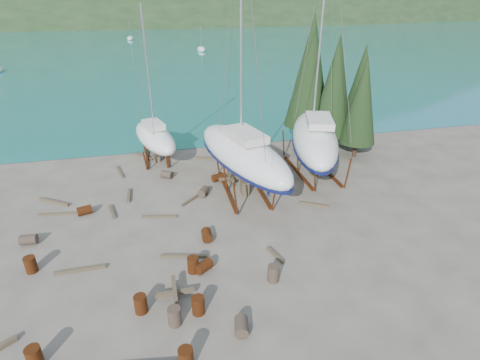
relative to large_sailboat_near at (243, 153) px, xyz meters
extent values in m
plane|color=#564C44|center=(-3.04, -6.06, -2.89)|extent=(600.00, 600.00, 0.00)
plane|color=#197F7F|center=(-3.04, 308.94, -2.88)|extent=(700.00, 700.00, 0.00)
ellipsoid|color=#1B3018|center=(-3.04, 313.94, -2.89)|extent=(800.00, 360.00, 110.00)
cube|color=beige|center=(-63.04, 183.94, -0.89)|extent=(6.00, 5.00, 4.00)
cube|color=#A54C2D|center=(-63.04, 183.94, 1.91)|extent=(6.60, 5.60, 1.60)
cube|color=beige|center=(-23.04, 183.94, -0.89)|extent=(6.00, 5.00, 4.00)
cube|color=#A54C2D|center=(-23.04, 183.94, 1.91)|extent=(6.60, 5.60, 1.60)
cube|color=beige|center=(26.96, 183.94, -0.89)|extent=(6.00, 5.00, 4.00)
cube|color=#A54C2D|center=(26.96, 183.94, 1.91)|extent=(6.60, 5.60, 1.60)
cylinder|color=black|center=(9.46, 5.94, -2.09)|extent=(0.36, 0.36, 1.60)
cone|color=black|center=(9.46, 5.94, 2.91)|extent=(3.60, 3.60, 8.40)
cylinder|color=black|center=(10.96, 3.94, -2.21)|extent=(0.36, 0.36, 1.36)
cone|color=black|center=(10.96, 3.94, 2.04)|extent=(3.06, 3.06, 7.14)
cylinder|color=black|center=(7.96, 7.94, -1.97)|extent=(0.36, 0.36, 1.84)
cone|color=black|center=(7.96, 7.94, 3.78)|extent=(4.14, 4.14, 9.66)
cylinder|color=black|center=(12.46, 6.94, -2.17)|extent=(0.36, 0.36, 1.44)
cone|color=black|center=(12.46, 6.94, 2.33)|extent=(3.24, 3.24, 7.56)
ellipsoid|color=white|center=(6.96, 73.94, -2.51)|extent=(2.00, 5.00, 1.40)
cylinder|color=silver|center=(6.96, 73.94, 0.34)|extent=(0.08, 0.08, 5.00)
ellipsoid|color=white|center=(-11.04, 103.94, -2.51)|extent=(2.00, 5.00, 1.40)
cylinder|color=silver|center=(-11.04, 103.94, 0.34)|extent=(0.08, 0.08, 5.00)
ellipsoid|color=white|center=(0.00, 0.02, -0.04)|extent=(6.15, 11.86, 2.66)
cube|color=#0D1341|center=(0.00, -0.55, -0.92)|extent=(0.77, 2.04, 1.00)
cube|color=silver|center=(0.00, -0.55, 1.54)|extent=(2.65, 3.77, 0.50)
cylinder|color=silver|center=(0.00, 0.59, 8.22)|extent=(0.14, 0.14, 13.66)
cube|color=#572B0F|center=(-1.16, 0.02, -2.79)|extent=(0.18, 6.26, 0.20)
cube|color=#572B0F|center=(1.16, 0.02, -2.79)|extent=(0.18, 6.26, 0.20)
cube|color=brown|center=(0.00, -0.55, -2.38)|extent=(0.50, 0.80, 1.02)
ellipsoid|color=white|center=(6.07, 1.77, -0.03)|extent=(6.56, 11.68, 2.65)
cube|color=#0D1341|center=(6.07, 1.21, -0.91)|extent=(0.86, 2.00, 1.00)
cube|color=silver|center=(6.07, 1.21, 1.54)|extent=(2.74, 3.76, 0.50)
cylinder|color=silver|center=(6.07, 2.33, 8.13)|extent=(0.14, 0.14, 13.47)
cube|color=#572B0F|center=(4.93, 1.77, -2.79)|extent=(0.18, 6.17, 0.20)
cube|color=#572B0F|center=(7.21, 1.77, -2.79)|extent=(0.18, 6.17, 0.20)
cube|color=brown|center=(6.07, 1.21, -2.37)|extent=(0.50, 0.80, 1.03)
ellipsoid|color=white|center=(-5.88, 7.24, -0.93)|extent=(4.49, 7.99, 1.96)
cube|color=#0D1341|center=(-5.88, 6.86, -1.46)|extent=(0.63, 1.39, 1.00)
cube|color=silver|center=(-5.88, 6.86, 0.30)|extent=(1.92, 2.57, 0.50)
cylinder|color=silver|center=(-5.88, 7.62, 4.73)|extent=(0.14, 0.14, 9.15)
cube|color=#572B0F|center=(-6.72, 7.24, -2.79)|extent=(0.18, 4.20, 0.20)
cube|color=#572B0F|center=(-5.04, 7.24, -2.79)|extent=(0.18, 4.20, 0.20)
cube|color=brown|center=(-5.88, 6.86, -2.65)|extent=(0.50, 0.80, 0.48)
imported|color=navy|center=(1.59, -1.15, -2.08)|extent=(0.43, 0.62, 1.63)
cylinder|color=#572B0F|center=(-11.01, -12.11, -2.45)|extent=(0.58, 0.58, 0.88)
cylinder|color=#2D2823|center=(-2.98, -12.33, -2.60)|extent=(0.73, 0.97, 0.58)
cylinder|color=#572B0F|center=(-10.70, -0.94, -2.60)|extent=(1.01, 0.80, 0.58)
cylinder|color=#572B0F|center=(-5.40, -13.45, -2.45)|extent=(0.58, 0.58, 0.88)
cylinder|color=#572B0F|center=(-1.48, 1.89, -2.60)|extent=(1.02, 0.82, 0.58)
cylinder|color=#572B0F|center=(-3.43, -5.45, -2.60)|extent=(0.61, 0.90, 0.58)
cylinder|color=#572B0F|center=(-12.58, -6.21, -2.45)|extent=(0.58, 0.58, 0.88)
cylinder|color=#2D2823|center=(-5.24, 3.28, -2.60)|extent=(1.05, 0.96, 0.58)
cylinder|color=#572B0F|center=(-4.61, -10.90, -2.45)|extent=(0.58, 0.58, 0.88)
cylinder|color=#2D2823|center=(-2.88, -0.13, -2.60)|extent=(0.93, 1.05, 0.58)
cylinder|color=#572B0F|center=(-3.99, -8.14, -2.60)|extent=(1.05, 0.98, 0.58)
cylinder|color=#572B0F|center=(-7.09, -10.25, -2.45)|extent=(0.58, 0.58, 0.88)
cylinder|color=#572B0F|center=(-4.51, -8.08, -2.45)|extent=(0.58, 0.58, 0.88)
cylinder|color=#2D2823|center=(-13.35, -3.60, -2.60)|extent=(0.92, 0.64, 0.58)
cylinder|color=#2D2823|center=(-5.68, -11.30, -2.45)|extent=(0.58, 0.58, 0.88)
cylinder|color=#2D2823|center=(-0.73, -9.63, -2.45)|extent=(0.58, 0.58, 0.88)
cube|color=brown|center=(-8.85, 5.07, -2.82)|extent=(0.72, 2.28, 0.14)
cube|color=brown|center=(4.17, -3.26, -2.79)|extent=(1.85, 1.17, 0.19)
cube|color=brown|center=(-12.96, 1.07, -2.80)|extent=(2.20, 1.53, 0.19)
cube|color=brown|center=(-9.02, -1.12, -2.80)|extent=(0.56, 1.72, 0.17)
cube|color=brown|center=(-4.85, -6.82, -2.81)|extent=(2.57, 0.78, 0.16)
cube|color=brown|center=(-1.58, 6.16, -2.79)|extent=(2.08, 0.89, 0.19)
cube|color=brown|center=(-0.03, -7.84, -2.80)|extent=(0.60, 1.44, 0.17)
cube|color=brown|center=(-8.02, 0.87, -2.79)|extent=(0.20, 1.84, 0.19)
cube|color=brown|center=(-7.09, 7.94, -2.81)|extent=(1.69, 2.00, 0.15)
cube|color=brown|center=(-3.65, -0.53, -2.81)|extent=(1.86, 1.82, 0.16)
cube|color=brown|center=(-6.01, -2.42, -2.81)|extent=(2.19, 0.61, 0.15)
cube|color=brown|center=(-10.17, -6.73, -2.81)|extent=(2.53, 0.20, 0.17)
cube|color=brown|center=(-12.51, -10.93, -2.78)|extent=(0.94, 0.75, 0.22)
cube|color=brown|center=(-12.01, -0.65, -2.82)|extent=(3.25, 0.53, 0.15)
cube|color=brown|center=(-5.57, -9.73, -2.79)|extent=(0.20, 1.80, 0.20)
cube|color=brown|center=(-5.57, -9.73, -2.59)|extent=(1.80, 0.20, 0.20)
cube|color=brown|center=(-5.57, -9.73, -2.39)|extent=(0.20, 1.80, 0.20)
cube|color=brown|center=(-0.58, 1.51, -2.79)|extent=(0.20, 1.80, 0.20)
cube|color=brown|center=(-0.58, 1.51, -2.59)|extent=(1.80, 0.20, 0.20)
cube|color=brown|center=(-0.58, 1.51, -2.39)|extent=(0.20, 1.80, 0.20)
camera|label=1|loc=(-5.57, -23.32, 9.91)|focal=28.00mm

